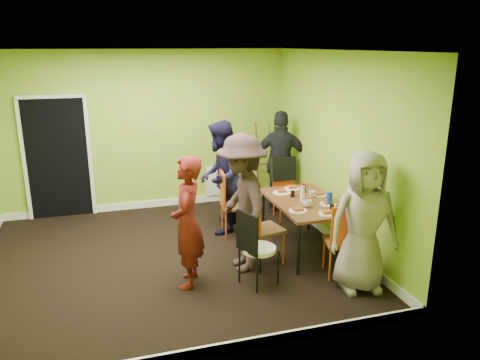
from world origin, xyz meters
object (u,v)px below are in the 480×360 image
object	(u,v)px
easel	(268,162)
person_standing	(187,222)
person_left_near	(242,203)
person_front_end	(364,222)
chair_left_far	(230,200)
chair_front_end	(343,237)
chair_back_end	(284,175)
orange_bottle	(294,193)
chair_left_near	(260,223)
thermos	(303,193)
dining_table	(306,204)
chair_bentwood	(255,245)
person_back_end	(281,162)
blue_bottle	(329,198)
person_left_far	(220,177)

from	to	relation	value
easel	person_standing	size ratio (longest dim) A/B	0.93
person_left_near	person_front_end	xyz separation A→B (m)	(1.22, -0.92, -0.05)
chair_left_far	person_standing	xyz separation A→B (m)	(-0.90, -1.35, 0.24)
chair_left_far	chair_front_end	world-z (taller)	chair_left_far
chair_back_end	orange_bottle	world-z (taller)	chair_back_end
chair_left_near	orange_bottle	world-z (taller)	chair_left_near
thermos	person_left_near	size ratio (longest dim) A/B	0.13
dining_table	chair_back_end	bearing A→B (deg)	80.54
chair_back_end	chair_bentwood	distance (m)	2.54
orange_bottle	chair_left_far	bearing A→B (deg)	144.81
chair_left_far	chair_back_end	xyz separation A→B (m)	(1.12, 0.59, 0.15)
thermos	person_left_near	xyz separation A→B (m)	(-0.97, -0.28, 0.04)
chair_back_end	chair_bentwood	xyz separation A→B (m)	(-1.25, -2.20, -0.19)
chair_back_end	person_front_end	bearing A→B (deg)	90.68
person_back_end	person_left_near	bearing A→B (deg)	76.86
chair_left_near	orange_bottle	bearing A→B (deg)	113.51
chair_bentwood	person_standing	distance (m)	0.86
chair_back_end	thermos	size ratio (longest dim) A/B	4.26
chair_left_near	person_back_end	world-z (taller)	person_back_end
chair_left_far	person_front_end	world-z (taller)	person_front_end
dining_table	person_front_end	world-z (taller)	person_front_end
chair_left_near	chair_bentwood	xyz separation A→B (m)	(-0.25, -0.55, -0.04)
chair_left_far	thermos	world-z (taller)	chair_left_far
person_left_near	chair_left_near	bearing A→B (deg)	104.40
chair_bentwood	person_standing	xyz separation A→B (m)	(-0.77, 0.26, 0.28)
thermos	dining_table	bearing A→B (deg)	15.26
easel	thermos	distance (m)	2.32
blue_bottle	orange_bottle	bearing A→B (deg)	121.20
person_front_end	chair_front_end	bearing A→B (deg)	113.92
orange_bottle	person_front_end	distance (m)	1.50
chair_back_end	orange_bottle	distance (m)	1.20
chair_back_end	easel	distance (m)	0.86
dining_table	chair_left_near	size ratio (longest dim) A/B	1.46
orange_bottle	person_front_end	bearing A→B (deg)	-79.82
chair_bentwood	person_left_near	distance (m)	0.61
orange_bottle	person_front_end	size ratio (longest dim) A/B	0.05
chair_front_end	person_front_end	world-z (taller)	person_front_end
chair_left_near	person_front_end	bearing A→B (deg)	32.50
chair_left_far	orange_bottle	distance (m)	1.02
dining_table	orange_bottle	bearing A→B (deg)	105.18
easel	person_back_end	bearing A→B (deg)	-89.96
chair_left_far	person_front_end	bearing A→B (deg)	33.30
thermos	blue_bottle	size ratio (longest dim) A/B	1.31
dining_table	person_standing	world-z (taller)	person_standing
person_back_end	chair_left_far	bearing A→B (deg)	55.41
person_back_end	chair_bentwood	bearing A→B (deg)	82.78
person_back_end	person_front_end	xyz separation A→B (m)	(-0.07, -2.84, -0.04)
thermos	person_left_near	distance (m)	1.01
thermos	person_standing	size ratio (longest dim) A/B	0.15
person_left_far	chair_left_far	bearing A→B (deg)	44.92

